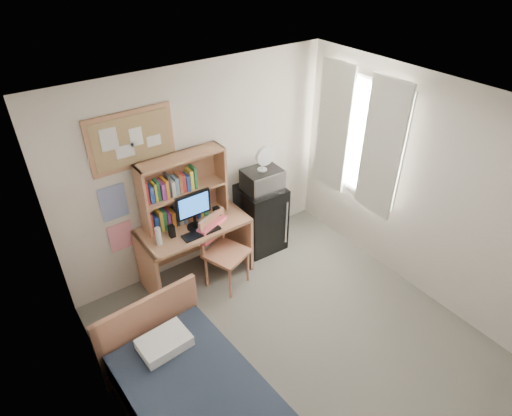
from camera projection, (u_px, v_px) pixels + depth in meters
floor at (307, 356)px, 4.54m from camera, size 3.60×4.20×0.02m
ceiling at (331, 127)px, 3.08m from camera, size 3.60×4.20×0.02m
wall_back at (200, 170)px, 5.22m from camera, size 3.60×0.04×2.60m
wall_left at (121, 365)px, 2.93m from camera, size 0.04×4.20×2.60m
wall_right at (439, 199)px, 4.67m from camera, size 0.04×4.20×2.60m
window_unit at (358, 138)px, 5.29m from camera, size 0.10×1.40×1.70m
curtain_left at (381, 150)px, 5.01m from camera, size 0.04×0.55×1.70m
curtain_right at (333, 128)px, 5.54m from camera, size 0.04×0.55×1.70m
bulletin_board at (131, 140)px, 4.49m from camera, size 0.94×0.03×0.64m
poster_wave at (114, 203)px, 4.71m from camera, size 0.30×0.01×0.42m
poster_japan at (121, 236)px, 4.97m from camera, size 0.28×0.01×0.36m
desk at (196, 251)px, 5.32m from camera, size 1.31×0.66×0.82m
desk_chair at (226, 253)px, 5.17m from camera, size 0.63×0.63×0.99m
mini_fridge at (261, 217)px, 5.83m from camera, size 0.58×0.58×0.94m
hutch at (184, 189)px, 4.96m from camera, size 1.04×0.27×0.85m
monitor at (194, 211)px, 4.93m from camera, size 0.43×0.04×0.46m
keyboard at (201, 232)px, 4.95m from camera, size 0.46×0.15×0.02m
speaker_left at (172, 231)px, 4.86m from camera, size 0.06×0.06×0.16m
speaker_right at (217, 213)px, 5.15m from camera, size 0.07×0.07×0.17m
water_bottle at (158, 236)px, 4.73m from camera, size 0.06×0.06×0.22m
hoodie at (212, 229)px, 5.11m from camera, size 0.44×0.27×0.20m
microwave at (262, 180)px, 5.47m from camera, size 0.49×0.38×0.28m
desk_fan at (262, 159)px, 5.31m from camera, size 0.26×0.26×0.31m
pillow at (164, 343)px, 3.91m from camera, size 0.47×0.34×0.11m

